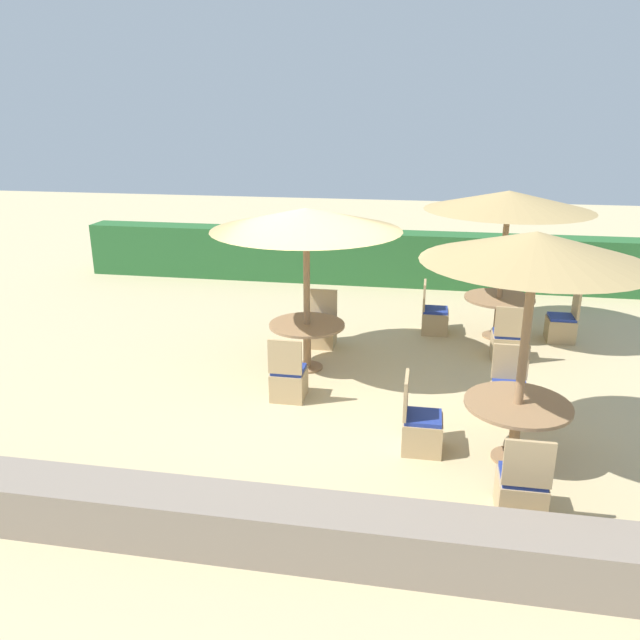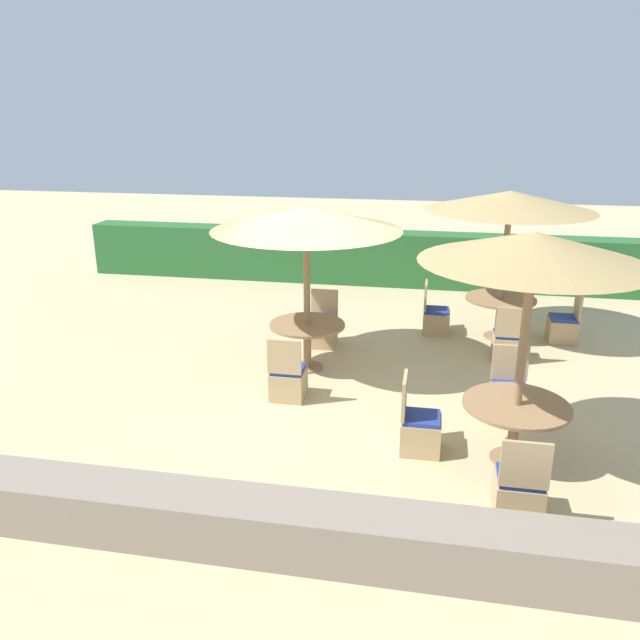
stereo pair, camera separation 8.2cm
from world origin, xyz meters
name	(u,v)px [view 2 (the right image)]	position (x,y,z in m)	size (l,w,h in m)	color
ground_plane	(312,394)	(0.00, 0.00, 0.00)	(40.00, 40.00, 0.00)	#C6B284
hedge_row	(364,257)	(0.00, 6.06, 0.60)	(13.00, 0.70, 1.19)	#28602D
stone_border	(241,523)	(0.00, -3.32, 0.26)	(10.00, 0.56, 0.52)	gray
parasol_front_right	(534,249)	(2.58, -1.30, 2.46)	(2.37, 2.37, 2.64)	#93704C
round_table_front_right	(515,414)	(2.58, -1.30, 0.58)	(1.19, 1.19, 0.71)	#93704C
patio_chair_front_right_north	(509,399)	(2.64, -0.22, 0.26)	(0.46, 0.46, 0.93)	tan
patio_chair_front_right_south	(519,493)	(2.53, -2.36, 0.26)	(0.46, 0.46, 0.93)	tan
patio_chair_front_right_west	(419,430)	(1.53, -1.27, 0.26)	(0.46, 0.46, 0.93)	tan
parasol_back_right	(510,201)	(2.76, 2.86, 2.38)	(2.77, 2.77, 2.55)	#93704C
round_table_back_right	(500,305)	(2.76, 2.86, 0.59)	(1.20, 1.20, 0.72)	#93704C
patio_chair_back_right_south	(507,344)	(2.82, 1.82, 0.26)	(0.46, 0.46, 0.93)	tan
patio_chair_back_right_west	(435,319)	(1.67, 2.88, 0.26)	(0.46, 0.46, 0.93)	tan
patio_chair_back_right_east	(563,327)	(3.84, 2.85, 0.26)	(0.46, 0.46, 0.93)	tan
parasol_center	(306,220)	(-0.25, 0.89, 2.31)	(2.79, 2.79, 2.48)	#93704C
round_table_center	(307,332)	(-0.25, 0.89, 0.59)	(1.15, 1.15, 0.73)	#93704C
patio_chair_center_north	(322,331)	(-0.20, 1.91, 0.26)	(0.46, 0.46, 0.93)	tan
patio_chair_center_south	(288,381)	(-0.30, -0.20, 0.26)	(0.46, 0.46, 0.93)	tan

